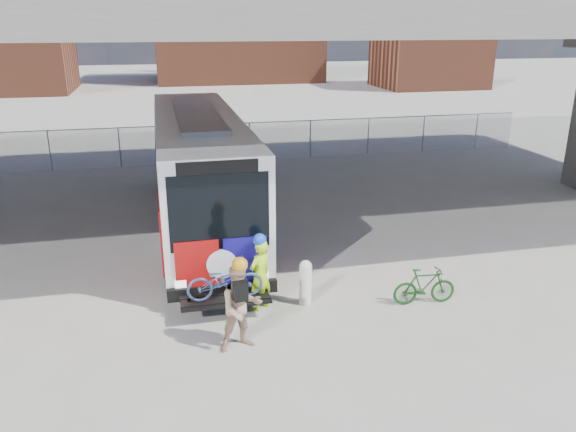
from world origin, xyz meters
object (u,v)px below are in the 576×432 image
object	(u,v)px
bus	(199,160)
cyclist_tan	(241,306)
bollard	(305,281)
cyclist_hivis	(260,273)
bike_parked	(424,286)

from	to	relation	value
bus	cyclist_tan	size ratio (longest dim) A/B	6.43
bollard	cyclist_hivis	size ratio (longest dim) A/B	0.59
bus	bike_parked	world-z (taller)	bus
bollard	cyclist_hivis	distance (m)	1.11
bus	cyclist_tan	distance (m)	7.97
cyclist_tan	bus	bearing A→B (deg)	80.50
bollard	bike_parked	distance (m)	2.80
cyclist_hivis	cyclist_tan	bearing A→B (deg)	30.71
bollard	cyclist_tan	size ratio (longest dim) A/B	0.55
bollard	bike_parked	bearing A→B (deg)	-12.72
bus	cyclist_hivis	world-z (taller)	bus
bollard	cyclist_tan	bearing A→B (deg)	-138.42
bus	cyclist_hivis	xyz separation A→B (m)	(0.84, -6.33, -1.21)
bus	bike_parked	bearing A→B (deg)	-56.27
cyclist_tan	cyclist_hivis	bearing A→B (deg)	55.94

